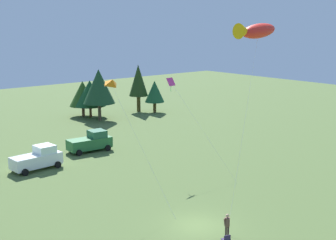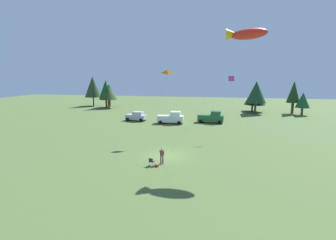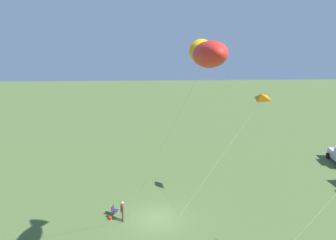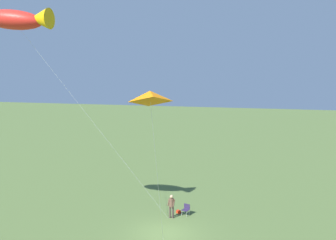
% 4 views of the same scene
% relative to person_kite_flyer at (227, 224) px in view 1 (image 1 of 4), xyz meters
% --- Properties ---
extents(ground_plane, '(160.00, 160.00, 0.00)m').
position_rel_person_kite_flyer_xyz_m(ground_plane, '(-0.18, 2.77, -1.02)').
color(ground_plane, '#4E6533').
extents(person_kite_flyer, '(0.58, 0.35, 1.74)m').
position_rel_person_kite_flyer_xyz_m(person_kite_flyer, '(0.00, 0.00, 0.00)').
color(person_kite_flyer, '#42352F').
rests_on(person_kite_flyer, ground).
extents(folding_chair, '(0.60, 0.60, 0.82)m').
position_rel_person_kite_flyer_xyz_m(folding_chair, '(-0.94, -0.81, -0.53)').
color(folding_chair, '#2D2347').
rests_on(folding_chair, ground).
extents(truck_white_pickup, '(5.13, 2.69, 2.34)m').
position_rel_person_kite_flyer_xyz_m(truck_white_pickup, '(-3.28, 22.93, 0.08)').
color(truck_white_pickup, white).
rests_on(truck_white_pickup, ground).
extents(truck_green_flatbed, '(5.15, 2.75, 2.34)m').
position_rel_person_kite_flyer_xyz_m(truck_green_flatbed, '(4.37, 25.41, 0.08)').
color(truck_green_flatbed, '#276634').
rests_on(truck_green_flatbed, ground).
extents(kite_large_fish, '(10.74, 5.75, 14.67)m').
position_rel_person_kite_flyer_xyz_m(kite_large_fish, '(8.38, 5.12, 12.86)').
color(kite_large_fish, red).
rests_on(kite_large_fish, ground).
extents(kite_diamond_rainbow, '(1.98, 8.07, 9.20)m').
position_rel_person_kite_flyer_xyz_m(kite_diamond_rainbow, '(7.51, 14.54, 7.48)').
color(kite_diamond_rainbow, '#E0398F').
rests_on(kite_diamond_rainbow, ground).
extents(kite_delta_orange, '(1.91, 7.27, 10.21)m').
position_rel_person_kite_flyer_xyz_m(kite_delta_orange, '(-1.71, 11.23, 8.79)').
color(kite_delta_orange, orange).
rests_on(kite_delta_orange, ground).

